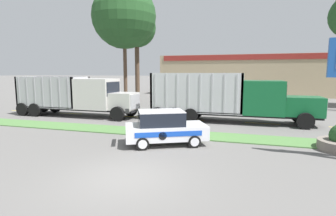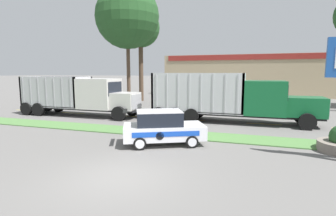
{
  "view_description": "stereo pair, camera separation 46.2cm",
  "coord_description": "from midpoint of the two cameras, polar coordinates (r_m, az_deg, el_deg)",
  "views": [
    {
      "loc": [
        3.91,
        -7.88,
        3.6
      ],
      "look_at": [
        -0.86,
        8.11,
        1.35
      ],
      "focal_mm": 28.0,
      "sensor_mm": 36.0,
      "label": 1
    },
    {
      "loc": [
        4.35,
        -7.74,
        3.6
      ],
      "look_at": [
        -0.86,
        8.11,
        1.35
      ],
      "focal_mm": 28.0,
      "sensor_mm": 36.0,
      "label": 2
    }
  ],
  "objects": [
    {
      "name": "ground_plane",
      "position": [
        9.54,
        -9.26,
        -14.61
      ],
      "size": [
        600.0,
        600.0,
        0.0
      ],
      "primitive_type": "plane",
      "color": "slate"
    },
    {
      "name": "grass_verge",
      "position": [
        15.51,
        2.26,
        -5.64
      ],
      "size": [
        120.0,
        2.02,
        0.06
      ],
      "primitive_type": "cube",
      "color": "#517F42",
      "rests_on": "ground_plane"
    },
    {
      "name": "centre_line_1",
      "position": [
        28.61,
        -28.08,
        -0.45
      ],
      "size": [
        2.4,
        0.14,
        0.01
      ],
      "primitive_type": "cube",
      "color": "yellow",
      "rests_on": "ground_plane"
    },
    {
      "name": "centre_line_2",
      "position": [
        25.0,
        -19.48,
        -1.04
      ],
      "size": [
        2.4,
        0.14,
        0.01
      ],
      "primitive_type": "cube",
      "color": "yellow",
      "rests_on": "ground_plane"
    },
    {
      "name": "centre_line_3",
      "position": [
        22.14,
        -8.33,
        -1.75
      ],
      "size": [
        2.4,
        0.14,
        0.01
      ],
      "primitive_type": "cube",
      "color": "yellow",
      "rests_on": "ground_plane"
    },
    {
      "name": "centre_line_4",
      "position": [
        20.34,
        5.44,
        -2.54
      ],
      "size": [
        2.4,
        0.14,
        0.01
      ],
      "primitive_type": "cube",
      "color": "yellow",
      "rests_on": "ground_plane"
    },
    {
      "name": "centre_line_5",
      "position": [
        19.89,
        20.82,
        -3.25
      ],
      "size": [
        2.4,
        0.14,
        0.01
      ],
      "primitive_type": "cube",
      "color": "yellow",
      "rests_on": "ground_plane"
    },
    {
      "name": "dump_truck_mid",
      "position": [
        22.58,
        -16.22,
        2.39
      ],
      "size": [
        10.42,
        2.7,
        3.28
      ],
      "color": "black",
      "rests_on": "ground_plane"
    },
    {
      "name": "dump_truck_trail",
      "position": [
        19.52,
        17.13,
        1.48
      ],
      "size": [
        11.85,
        2.71,
        3.59
      ],
      "color": "black",
      "rests_on": "ground_plane"
    },
    {
      "name": "rally_car",
      "position": [
        13.25,
        -0.24,
        -4.23
      ],
      "size": [
        4.42,
        3.42,
        1.76
      ],
      "color": "white",
      "rests_on": "ground_plane"
    },
    {
      "name": "store_building_backdrop",
      "position": [
        47.51,
        18.13,
        6.81
      ],
      "size": [
        27.69,
        12.1,
        6.38
      ],
      "color": "tan",
      "rests_on": "ground_plane"
    },
    {
      "name": "tree_behind_left",
      "position": [
        34.5,
        -5.62,
        17.62
      ],
      "size": [
        4.82,
        4.82,
        12.79
      ],
      "color": "brown",
      "rests_on": "ground_plane"
    },
    {
      "name": "tree_behind_far_right",
      "position": [
        29.41,
        -8.39,
        20.36
      ],
      "size": [
        6.67,
        6.67,
        14.43
      ],
      "color": "brown",
      "rests_on": "ground_plane"
    }
  ]
}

